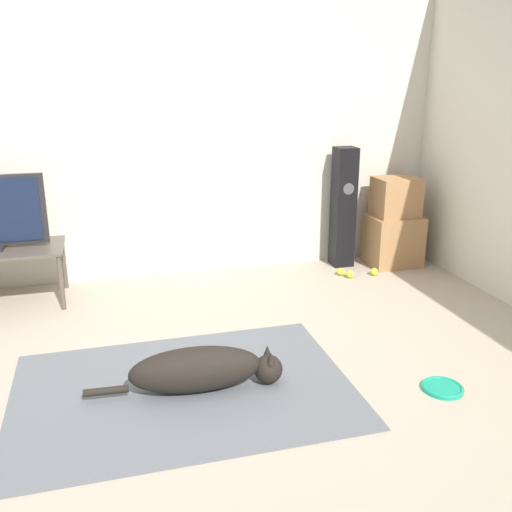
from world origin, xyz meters
TOP-DOWN VIEW (x-y plane):
  - ground_plane at (0.00, 0.00)m, footprint 12.00×12.00m
  - wall_back at (0.00, 2.10)m, footprint 8.00×0.06m
  - area_rug at (0.03, 0.12)m, footprint 1.83×1.28m
  - dog at (0.13, 0.09)m, footprint 1.07×0.26m
  - frisbee at (1.40, -0.25)m, footprint 0.22×0.22m
  - cardboard_box_lower at (2.18, 1.78)m, footprint 0.45×0.37m
  - cardboard_box_upper at (2.19, 1.80)m, footprint 0.37×0.31m
  - floor_speaker at (1.73, 1.90)m, footprint 0.18×0.18m
  - tennis_ball_by_boxes at (1.67, 1.54)m, footprint 0.07×0.07m
  - tennis_ball_near_speaker at (1.62, 1.62)m, footprint 0.07×0.07m
  - tennis_ball_loose_on_carpet at (1.89, 1.55)m, footprint 0.07×0.07m

SIDE VIEW (x-z plane):
  - ground_plane at x=0.00m, z-range 0.00..0.00m
  - area_rug at x=0.03m, z-range 0.00..0.01m
  - frisbee at x=1.40m, z-range 0.00..0.03m
  - tennis_ball_by_boxes at x=1.67m, z-range 0.00..0.07m
  - tennis_ball_near_speaker at x=1.62m, z-range 0.00..0.07m
  - tennis_ball_loose_on_carpet at x=1.89m, z-range 0.00..0.07m
  - dog at x=0.13m, z-range 0.01..0.26m
  - cardboard_box_lower at x=2.18m, z-range 0.00..0.45m
  - floor_speaker at x=1.73m, z-range 0.00..1.06m
  - cardboard_box_upper at x=2.19m, z-range 0.45..0.79m
  - wall_back at x=0.00m, z-range 0.00..2.55m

